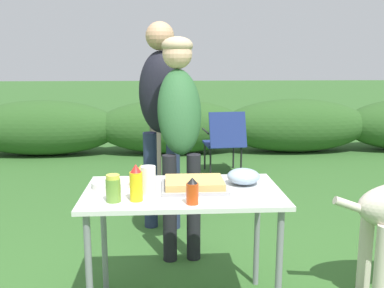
{
  "coord_description": "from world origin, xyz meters",
  "views": [
    {
      "loc": [
        -0.09,
        -2.3,
        1.45
      ],
      "look_at": [
        0.09,
        0.58,
        0.89
      ],
      "focal_mm": 40.0,
      "sensor_mm": 36.0,
      "label": 1
    }
  ],
  "objects_px": {
    "beer_bottle": "(142,177)",
    "paper_cup_stack": "(148,181)",
    "relish_jar": "(113,189)",
    "mixing_bowl": "(243,176)",
    "plate_stack": "(111,184)",
    "camp_chair_green_behind_table": "(225,139)",
    "food_tray": "(194,184)",
    "folding_table": "(183,203)",
    "standing_person_in_navy_coat": "(179,118)",
    "mustard_bottle": "(136,183)",
    "standing_person_in_red_jacket": "(163,97)",
    "standing_person_with_beanie": "(161,106)",
    "hot_sauce_bottle": "(192,191)"
  },
  "relations": [
    {
      "from": "paper_cup_stack",
      "to": "beer_bottle",
      "type": "bearing_deg",
      "value": 107.41
    },
    {
      "from": "standing_person_with_beanie",
      "to": "camp_chair_green_behind_table",
      "type": "distance_m",
      "value": 2.01
    },
    {
      "from": "relish_jar",
      "to": "standing_person_in_red_jacket",
      "type": "bearing_deg",
      "value": 83.42
    },
    {
      "from": "paper_cup_stack",
      "to": "standing_person_in_red_jacket",
      "type": "relative_size",
      "value": 0.09
    },
    {
      "from": "plate_stack",
      "to": "relish_jar",
      "type": "relative_size",
      "value": 1.56
    },
    {
      "from": "hot_sauce_bottle",
      "to": "standing_person_with_beanie",
      "type": "distance_m",
      "value": 1.58
    },
    {
      "from": "food_tray",
      "to": "standing_person_with_beanie",
      "type": "height_order",
      "value": "standing_person_with_beanie"
    },
    {
      "from": "mixing_bowl",
      "to": "camp_chair_green_behind_table",
      "type": "xyz_separation_m",
      "value": [
        0.3,
        2.95,
        -0.32
      ]
    },
    {
      "from": "food_tray",
      "to": "beer_bottle",
      "type": "xyz_separation_m",
      "value": [
        -0.3,
        0.05,
        0.04
      ]
    },
    {
      "from": "mixing_bowl",
      "to": "standing_person_with_beanie",
      "type": "distance_m",
      "value": 1.33
    },
    {
      "from": "mixing_bowl",
      "to": "relish_jar",
      "type": "xyz_separation_m",
      "value": [
        -0.72,
        -0.27,
        0.02
      ]
    },
    {
      "from": "food_tray",
      "to": "paper_cup_stack",
      "type": "distance_m",
      "value": 0.28
    },
    {
      "from": "mixing_bowl",
      "to": "plate_stack",
      "type": "bearing_deg",
      "value": -178.46
    },
    {
      "from": "food_tray",
      "to": "standing_person_in_red_jacket",
      "type": "bearing_deg",
      "value": 95.05
    },
    {
      "from": "relish_jar",
      "to": "hot_sauce_bottle",
      "type": "bearing_deg",
      "value": -8.93
    },
    {
      "from": "mustard_bottle",
      "to": "standing_person_in_red_jacket",
      "type": "distance_m",
      "value": 2.21
    },
    {
      "from": "standing_person_in_navy_coat",
      "to": "paper_cup_stack",
      "type": "bearing_deg",
      "value": -107.22
    },
    {
      "from": "folding_table",
      "to": "plate_stack",
      "type": "xyz_separation_m",
      "value": [
        -0.41,
        0.08,
        0.1
      ]
    },
    {
      "from": "plate_stack",
      "to": "food_tray",
      "type": "bearing_deg",
      "value": -7.01
    },
    {
      "from": "mixing_bowl",
      "to": "beer_bottle",
      "type": "height_order",
      "value": "beer_bottle"
    },
    {
      "from": "plate_stack",
      "to": "camp_chair_green_behind_table",
      "type": "height_order",
      "value": "camp_chair_green_behind_table"
    },
    {
      "from": "standing_person_in_red_jacket",
      "to": "paper_cup_stack",
      "type": "bearing_deg",
      "value": -120.06
    },
    {
      "from": "beer_bottle",
      "to": "standing_person_in_navy_coat",
      "type": "bearing_deg",
      "value": 71.38
    },
    {
      "from": "plate_stack",
      "to": "mixing_bowl",
      "type": "bearing_deg",
      "value": 1.54
    },
    {
      "from": "paper_cup_stack",
      "to": "mixing_bowl",
      "type": "bearing_deg",
      "value": 17.21
    },
    {
      "from": "food_tray",
      "to": "relish_jar",
      "type": "bearing_deg",
      "value": -155.63
    },
    {
      "from": "beer_bottle",
      "to": "hot_sauce_bottle",
      "type": "distance_m",
      "value": 0.41
    },
    {
      "from": "relish_jar",
      "to": "folding_table",
      "type": "bearing_deg",
      "value": 25.68
    },
    {
      "from": "mustard_bottle",
      "to": "relish_jar",
      "type": "height_order",
      "value": "mustard_bottle"
    },
    {
      "from": "mustard_bottle",
      "to": "camp_chair_green_behind_table",
      "type": "height_order",
      "value": "mustard_bottle"
    },
    {
      "from": "beer_bottle",
      "to": "relish_jar",
      "type": "xyz_separation_m",
      "value": [
        -0.13,
        -0.24,
        0.01
      ]
    },
    {
      "from": "beer_bottle",
      "to": "hot_sauce_bottle",
      "type": "relative_size",
      "value": 0.97
    },
    {
      "from": "hot_sauce_bottle",
      "to": "mixing_bowl",
      "type": "bearing_deg",
      "value": 46.33
    },
    {
      "from": "standing_person_in_navy_coat",
      "to": "folding_table",
      "type": "bearing_deg",
      "value": -94.88
    },
    {
      "from": "folding_table",
      "to": "paper_cup_stack",
      "type": "height_order",
      "value": "paper_cup_stack"
    },
    {
      "from": "food_tray",
      "to": "beer_bottle",
      "type": "height_order",
      "value": "beer_bottle"
    },
    {
      "from": "plate_stack",
      "to": "mustard_bottle",
      "type": "relative_size",
      "value": 1.14
    },
    {
      "from": "plate_stack",
      "to": "mixing_bowl",
      "type": "height_order",
      "value": "mixing_bowl"
    },
    {
      "from": "paper_cup_stack",
      "to": "mustard_bottle",
      "type": "distance_m",
      "value": 0.11
    },
    {
      "from": "mustard_bottle",
      "to": "standing_person_in_navy_coat",
      "type": "xyz_separation_m",
      "value": [
        0.26,
        0.95,
        0.21
      ]
    },
    {
      "from": "folding_table",
      "to": "beer_bottle",
      "type": "xyz_separation_m",
      "value": [
        -0.23,
        0.07,
        0.14
      ]
    },
    {
      "from": "beer_bottle",
      "to": "standing_person_in_red_jacket",
      "type": "distance_m",
      "value": 1.98
    },
    {
      "from": "beer_bottle",
      "to": "standing_person_in_navy_coat",
      "type": "xyz_separation_m",
      "value": [
        0.24,
        0.72,
        0.24
      ]
    },
    {
      "from": "relish_jar",
      "to": "standing_person_in_navy_coat",
      "type": "bearing_deg",
      "value": 68.77
    },
    {
      "from": "relish_jar",
      "to": "mixing_bowl",
      "type": "bearing_deg",
      "value": 20.69
    },
    {
      "from": "mixing_bowl",
      "to": "beer_bottle",
      "type": "relative_size",
      "value": 1.44
    },
    {
      "from": "beer_bottle",
      "to": "relish_jar",
      "type": "relative_size",
      "value": 0.94
    },
    {
      "from": "beer_bottle",
      "to": "paper_cup_stack",
      "type": "bearing_deg",
      "value": -72.59
    },
    {
      "from": "beer_bottle",
      "to": "standing_person_in_red_jacket",
      "type": "bearing_deg",
      "value": 86.44
    },
    {
      "from": "standing_person_in_navy_coat",
      "to": "camp_chair_green_behind_table",
      "type": "relative_size",
      "value": 1.96
    }
  ]
}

